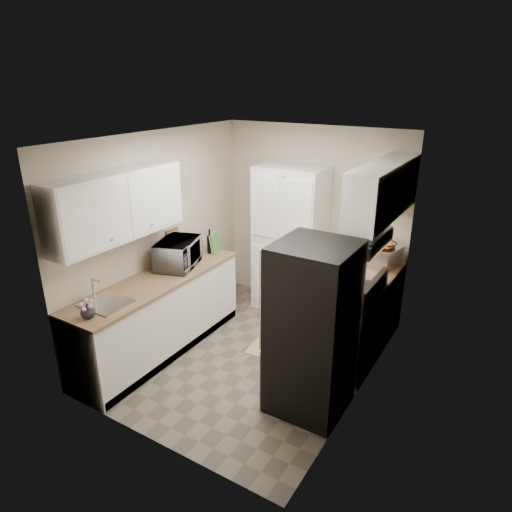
{
  "coord_description": "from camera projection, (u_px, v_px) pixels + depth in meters",
  "views": [
    {
      "loc": [
        2.43,
        -3.86,
        3.05
      ],
      "look_at": [
        -0.02,
        0.15,
        1.2
      ],
      "focal_mm": 32.0,
      "sensor_mm": 36.0,
      "label": 1
    }
  ],
  "objects": [
    {
      "name": "room_shell",
      "position": [
        248.0,
        223.0,
        4.77
      ],
      "size": [
        2.64,
        3.24,
        2.52
      ],
      "color": "#BCAF98",
      "rests_on": "ground"
    },
    {
      "name": "countertop_right",
      "position": [
        372.0,
        269.0,
        5.5
      ],
      "size": [
        0.63,
        0.83,
        0.04
      ],
      "primitive_type": "cube",
      "color": "#846647",
      "rests_on": "base_cabinet_right"
    },
    {
      "name": "electric_range",
      "position": [
        344.0,
        328.0,
        5.02
      ],
      "size": [
        0.71,
        0.78,
        1.13
      ],
      "color": "#B7B7BC",
      "rests_on": "ground"
    },
    {
      "name": "ground",
      "position": [
        251.0,
        355.0,
        5.36
      ],
      "size": [
        3.2,
        3.2,
        0.0
      ],
      "primitive_type": "plane",
      "color": "#665B4C",
      "rests_on": "ground"
    },
    {
      "name": "toaster_oven",
      "position": [
        383.0,
        256.0,
        5.49
      ],
      "size": [
        0.41,
        0.47,
        0.24
      ],
      "primitive_type": "cube",
      "rotation": [
        0.0,
        0.0,
        -0.21
      ],
      "color": "#ADADB1",
      "rests_on": "countertop_right"
    },
    {
      "name": "base_cabinet_left",
      "position": [
        160.0,
        316.0,
        5.34
      ],
      "size": [
        0.6,
        2.3,
        0.88
      ],
      "primitive_type": "cube",
      "color": "white",
      "rests_on": "ground"
    },
    {
      "name": "flower_vase",
      "position": [
        88.0,
        311.0,
        4.31
      ],
      "size": [
        0.18,
        0.18,
        0.14
      ],
      "primitive_type": "imported",
      "rotation": [
        0.0,
        0.0,
        0.35
      ],
      "color": "silver",
      "rests_on": "countertop_left"
    },
    {
      "name": "wine_bottle",
      "position": [
        210.0,
        242.0,
        5.88
      ],
      "size": [
        0.07,
        0.07,
        0.29
      ],
      "primitive_type": "cylinder",
      "color": "black",
      "rests_on": "countertop_left"
    },
    {
      "name": "fruit_basket",
      "position": [
        386.0,
        244.0,
        5.4
      ],
      "size": [
        0.34,
        0.34,
        0.11
      ],
      "primitive_type": null,
      "rotation": [
        0.0,
        0.0,
        -0.42
      ],
      "color": "orange",
      "rests_on": "toaster_oven"
    },
    {
      "name": "refrigerator",
      "position": [
        312.0,
        329.0,
        4.27
      ],
      "size": [
        0.7,
        0.72,
        1.7
      ],
      "primitive_type": "cube",
      "color": "#B7B7BC",
      "rests_on": "ground"
    },
    {
      "name": "cutting_board",
      "position": [
        216.0,
        243.0,
        5.91
      ],
      "size": [
        0.06,
        0.21,
        0.26
      ],
      "primitive_type": "cube",
      "rotation": [
        0.0,
        0.0,
        0.22
      ],
      "color": "#418135",
      "rests_on": "countertop_left"
    },
    {
      "name": "microwave",
      "position": [
        178.0,
        253.0,
        5.46
      ],
      "size": [
        0.58,
        0.7,
        0.33
      ],
      "primitive_type": "imported",
      "rotation": [
        0.0,
        0.0,
        1.9
      ],
      "color": "#AEADB2",
      "rests_on": "countertop_left"
    },
    {
      "name": "base_cabinet_right",
      "position": [
        369.0,
        303.0,
        5.67
      ],
      "size": [
        0.6,
        0.8,
        0.88
      ],
      "primitive_type": "cube",
      "color": "white",
      "rests_on": "ground"
    },
    {
      "name": "countertop_left",
      "position": [
        157.0,
        281.0,
        5.17
      ],
      "size": [
        0.63,
        2.33,
        0.04
      ],
      "primitive_type": "cube",
      "color": "#846647",
      "rests_on": "base_cabinet_left"
    },
    {
      "name": "pantry_cabinet",
      "position": [
        290.0,
        241.0,
        6.14
      ],
      "size": [
        0.9,
        0.55,
        2.0
      ],
      "primitive_type": "cube",
      "color": "white",
      "rests_on": "ground"
    },
    {
      "name": "kitchen_mat",
      "position": [
        279.0,
        341.0,
        5.65
      ],
      "size": [
        0.61,
        0.9,
        0.01
      ],
      "primitive_type": "cube",
      "rotation": [
        0.0,
        0.0,
        0.09
      ],
      "color": "tan",
      "rests_on": "ground"
    }
  ]
}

